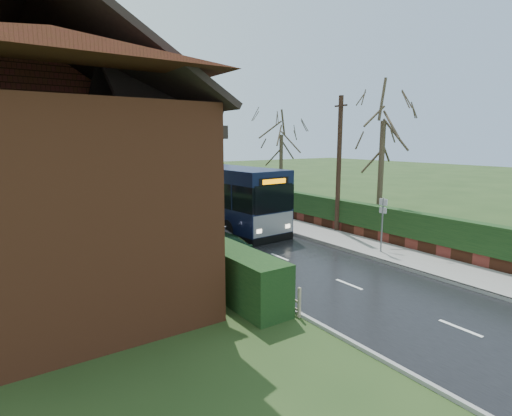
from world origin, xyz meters
TOP-DOWN VIEW (x-y plane):
  - ground at (0.00, 0.00)m, footprint 140.00×140.00m
  - road at (0.00, 10.00)m, footprint 6.00×100.00m
  - pavement at (4.25, 10.00)m, footprint 2.50×100.00m
  - kerb_right at (3.05, 10.00)m, footprint 0.12×100.00m
  - kerb_left at (-3.05, 10.00)m, footprint 0.12×100.00m
  - front_hedge at (-3.90, 5.00)m, footprint 1.20×16.00m
  - picket_fence at (-3.15, 5.00)m, footprint 0.10×16.00m
  - right_wall_hedge at (5.80, 10.00)m, footprint 0.60×50.00m
  - brick_house at (-8.73, 4.78)m, footprint 9.30×14.60m
  - bus at (0.80, 9.86)m, footprint 3.51×11.83m
  - car_silver at (-1.50, 5.81)m, footprint 2.01×4.15m
  - car_green at (-2.88, 1.73)m, footprint 2.76×5.10m
  - car_distant at (1.12, 45.84)m, footprint 2.75×4.07m
  - bus_stop_sign at (4.00, -0.16)m, footprint 0.08×0.38m
  - telegraph_pole at (5.48, 4.00)m, footprint 0.25×0.94m
  - tree_right_near at (6.85, 2.32)m, footprint 3.97×3.97m
  - tree_right_far at (9.00, 13.58)m, footprint 4.00×4.00m
  - tree_house_side at (-8.15, 14.30)m, footprint 3.89×3.89m

SIDE VIEW (x-z plane):
  - ground at x=0.00m, z-range 0.00..0.00m
  - road at x=0.00m, z-range 0.00..0.02m
  - kerb_left at x=-3.05m, z-range 0.00..0.10m
  - pavement at x=4.25m, z-range 0.00..0.14m
  - kerb_right at x=3.05m, z-range 0.00..0.14m
  - picket_fence at x=-3.15m, z-range 0.00..0.90m
  - car_distant at x=1.12m, z-range 0.00..1.27m
  - car_silver at x=-1.50m, z-range 0.00..1.36m
  - car_green at x=-2.88m, z-range 0.00..1.40m
  - front_hedge at x=-3.90m, z-range 0.00..1.60m
  - right_wall_hedge at x=5.80m, z-range 0.12..1.92m
  - bus_stop_sign at x=4.00m, z-range 0.41..2.95m
  - bus at x=0.80m, z-range -0.01..3.53m
  - telegraph_pole at x=5.48m, z-range 0.04..7.37m
  - brick_house at x=-8.73m, z-range -0.77..9.53m
  - tree_right_far at x=9.00m, z-range 1.91..9.65m
  - tree_right_near at x=6.85m, z-range 2.12..10.69m
  - tree_house_side at x=-8.15m, z-range 2.19..11.03m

